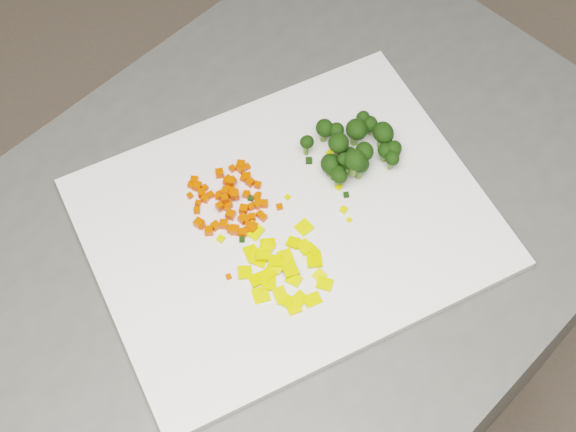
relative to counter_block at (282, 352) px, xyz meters
name	(u,v)px	position (x,y,z in m)	size (l,w,h in m)	color
counter_block	(282,352)	(0.00, 0.00, 0.00)	(0.94, 0.66, 0.90)	#4A4A48
cutting_board	(288,223)	(0.01, -0.01, 0.46)	(0.47, 0.37, 0.01)	white
carrot_pile	(228,194)	(-0.05, 0.05, 0.48)	(0.11, 0.11, 0.03)	#E53202
pepper_pile	(280,264)	(-0.03, -0.06, 0.47)	(0.12, 0.12, 0.02)	yellow
broccoli_pile	(354,151)	(0.12, 0.03, 0.49)	(0.13, 0.13, 0.06)	black
carrot_cube_0	(231,215)	(-0.05, 0.03, 0.47)	(0.01, 0.01, 0.01)	#E53202
carrot_cube_1	(220,206)	(-0.06, 0.04, 0.47)	(0.01, 0.01, 0.01)	#E53202
carrot_cube_2	(228,189)	(-0.04, 0.06, 0.47)	(0.01, 0.01, 0.01)	#E53202
carrot_cube_3	(255,226)	(-0.03, 0.00, 0.47)	(0.01, 0.01, 0.01)	#E53202
carrot_cube_4	(242,233)	(-0.05, 0.00, 0.47)	(0.01, 0.01, 0.01)	#E53202
carrot_cube_5	(257,197)	(-0.01, 0.04, 0.47)	(0.01, 0.01, 0.01)	#E53202
carrot_cube_6	(209,231)	(-0.09, 0.02, 0.47)	(0.01, 0.01, 0.01)	#E53202
carrot_cube_7	(190,196)	(-0.09, 0.08, 0.47)	(0.01, 0.01, 0.01)	#E53202
carrot_cube_8	(260,215)	(-0.02, 0.01, 0.47)	(0.01, 0.01, 0.01)	#E53202
carrot_cube_9	(233,192)	(-0.04, 0.05, 0.47)	(0.01, 0.01, 0.01)	#E53202
carrot_cube_10	(248,194)	(-0.02, 0.05, 0.47)	(0.01, 0.01, 0.01)	#E53202
carrot_cube_11	(235,230)	(-0.06, 0.01, 0.47)	(0.01, 0.01, 0.01)	#E53202
carrot_cube_12	(263,217)	(-0.02, 0.01, 0.47)	(0.01, 0.01, 0.01)	#E53202
carrot_cube_13	(258,204)	(-0.02, 0.03, 0.47)	(0.01, 0.01, 0.01)	#E53202
carrot_cube_14	(250,182)	(-0.01, 0.06, 0.47)	(0.01, 0.01, 0.01)	#E53202
carrot_cube_15	(233,181)	(-0.03, 0.07, 0.47)	(0.01, 0.01, 0.01)	#E53202
carrot_cube_16	(201,225)	(-0.09, 0.03, 0.47)	(0.01, 0.01, 0.01)	#E53202
carrot_cube_17	(231,229)	(-0.06, 0.01, 0.47)	(0.01, 0.01, 0.01)	#E53202
carrot_cube_18	(264,204)	(-0.01, 0.03, 0.47)	(0.01, 0.01, 0.01)	#E53202
carrot_cube_19	(241,165)	(-0.01, 0.09, 0.47)	(0.01, 0.01, 0.01)	#E53202
carrot_cube_20	(235,194)	(-0.04, 0.05, 0.47)	(0.01, 0.01, 0.01)	#E53202
carrot_cube_21	(247,230)	(-0.04, 0.00, 0.47)	(0.01, 0.01, 0.01)	#E53202
carrot_cube_22	(225,191)	(-0.05, 0.06, 0.48)	(0.01, 0.01, 0.01)	#E53202
carrot_cube_23	(215,226)	(-0.08, 0.02, 0.47)	(0.01, 0.01, 0.01)	#E53202
carrot_cube_24	(247,177)	(-0.01, 0.07, 0.47)	(0.01, 0.01, 0.01)	#E53202
carrot_cube_25	(262,215)	(-0.02, 0.01, 0.47)	(0.01, 0.01, 0.01)	#E53202
carrot_cube_26	(194,181)	(-0.07, 0.09, 0.47)	(0.01, 0.01, 0.01)	#E53202
carrot_cube_27	(242,218)	(-0.04, 0.02, 0.47)	(0.01, 0.01, 0.01)	#E53202
carrot_cube_28	(205,199)	(-0.07, 0.06, 0.47)	(0.01, 0.01, 0.01)	#E53202
carrot_cube_29	(198,203)	(-0.08, 0.06, 0.47)	(0.01, 0.01, 0.01)	#E53202
carrot_cube_30	(247,167)	(0.00, 0.08, 0.47)	(0.01, 0.01, 0.01)	#E53202
carrot_cube_31	(199,223)	(-0.09, 0.04, 0.47)	(0.01, 0.01, 0.01)	#E53202
carrot_cube_32	(252,217)	(-0.03, 0.02, 0.47)	(0.01, 0.01, 0.01)	#E53202
carrot_cube_33	(249,226)	(-0.04, 0.01, 0.47)	(0.01, 0.01, 0.01)	#E53202
carrot_cube_34	(258,200)	(-0.01, 0.03, 0.47)	(0.01, 0.01, 0.01)	#E53202
carrot_cube_35	(211,195)	(-0.06, 0.07, 0.47)	(0.01, 0.01, 0.01)	#E53202
carrot_cube_36	(197,210)	(-0.09, 0.05, 0.47)	(0.01, 0.01, 0.01)	#E53202
carrot_cube_37	(251,207)	(-0.03, 0.03, 0.47)	(0.01, 0.01, 0.01)	#E53202
carrot_cube_38	(230,193)	(-0.04, 0.05, 0.47)	(0.01, 0.01, 0.01)	#E53202
carrot_cube_39	(197,186)	(-0.07, 0.09, 0.47)	(0.01, 0.01, 0.01)	#E53202
carrot_cube_40	(232,169)	(-0.02, 0.09, 0.47)	(0.01, 0.01, 0.01)	#E53202
carrot_cube_41	(241,169)	(-0.01, 0.08, 0.47)	(0.01, 0.01, 0.01)	#E53202
carrot_cube_42	(220,195)	(-0.05, 0.06, 0.47)	(0.01, 0.01, 0.01)	#E53202
carrot_cube_43	(225,198)	(-0.05, 0.05, 0.48)	(0.01, 0.01, 0.01)	#E53202
carrot_cube_44	(246,219)	(-0.04, 0.01, 0.47)	(0.01, 0.01, 0.01)	#E53202
carrot_cube_45	(258,185)	(0.00, 0.05, 0.47)	(0.01, 0.01, 0.01)	#E53202
carrot_cube_46	(191,185)	(-0.08, 0.09, 0.47)	(0.01, 0.01, 0.01)	#E53202
carrot_cube_47	(246,195)	(-0.02, 0.05, 0.47)	(0.01, 0.01, 0.01)	#E53202
carrot_cube_48	(218,197)	(-0.06, 0.06, 0.47)	(0.01, 0.01, 0.01)	#E53202
carrot_cube_49	(220,173)	(-0.04, 0.09, 0.47)	(0.01, 0.01, 0.01)	#E53202
carrot_cube_50	(229,204)	(-0.05, 0.04, 0.47)	(0.01, 0.01, 0.01)	#E53202
carrot_cube_51	(227,182)	(-0.04, 0.07, 0.47)	(0.01, 0.01, 0.01)	#E53202
carrot_cube_52	(225,192)	(-0.05, 0.06, 0.48)	(0.01, 0.01, 0.01)	#E53202
carrot_cube_53	(233,194)	(-0.04, 0.05, 0.47)	(0.01, 0.01, 0.01)	#E53202
carrot_cube_54	(258,202)	(-0.02, 0.03, 0.47)	(0.01, 0.01, 0.01)	#E53202
carrot_cube_55	(253,229)	(-0.04, 0.00, 0.47)	(0.01, 0.01, 0.01)	#E53202
carrot_cube_56	(227,208)	(-0.05, 0.04, 0.47)	(0.01, 0.01, 0.01)	#E53202
carrot_cube_57	(244,209)	(-0.04, 0.03, 0.47)	(0.01, 0.01, 0.01)	#E53202
carrot_cube_58	(243,219)	(-0.04, 0.02, 0.47)	(0.01, 0.01, 0.01)	#E53202
carrot_cube_59	(227,206)	(-0.05, 0.04, 0.47)	(0.01, 0.01, 0.01)	#E53202
carrot_cube_60	(258,204)	(-0.02, 0.03, 0.47)	(0.01, 0.01, 0.01)	#E53202
carrot_cube_61	(224,224)	(-0.07, 0.02, 0.47)	(0.01, 0.01, 0.01)	#E53202
carrot_cube_62	(259,195)	(-0.01, 0.04, 0.47)	(0.01, 0.01, 0.01)	#E53202
carrot_cube_63	(228,180)	(-0.03, 0.08, 0.47)	(0.01, 0.01, 0.01)	#E53202
carrot_cube_64	(205,188)	(-0.06, 0.08, 0.47)	(0.01, 0.01, 0.01)	#E53202
carrot_cube_65	(223,204)	(-0.05, 0.05, 0.47)	(0.01, 0.01, 0.01)	#E53202
carrot_cube_66	(230,182)	(-0.03, 0.07, 0.48)	(0.01, 0.01, 0.01)	#E53202
carrot_cube_67	(244,178)	(-0.02, 0.07, 0.47)	(0.01, 0.01, 0.01)	#E53202
carrot_cube_68	(202,193)	(-0.07, 0.07, 0.47)	(0.01, 0.01, 0.01)	#E53202
pepper_chunk_0	(263,255)	(-0.04, -0.04, 0.47)	(0.01, 0.02, 0.00)	yellow
pepper_chunk_1	(282,262)	(-0.02, -0.05, 0.46)	(0.02, 0.01, 0.00)	yellow
pepper_chunk_2	(305,247)	(0.01, -0.05, 0.46)	(0.02, 0.02, 0.00)	yellow
pepper_chunk_3	(319,275)	(0.01, -0.09, 0.46)	(0.01, 0.01, 0.00)	yellow
pepper_chunk_4	(268,275)	(-0.05, -0.06, 0.47)	(0.02, 0.01, 0.01)	yellow
pepper_chunk_5	(261,295)	(-0.07, -0.08, 0.46)	(0.02, 0.02, 0.00)	yellow
pepper_chunk_6	(280,294)	(-0.05, -0.09, 0.46)	(0.01, 0.02, 0.00)	yellow
pepper_chunk_7	(268,243)	(-0.03, -0.02, 0.46)	(0.02, 0.01, 0.00)	yellow
pepper_chunk_8	(252,253)	(-0.05, -0.03, 0.46)	(0.02, 0.02, 0.00)	yellow
pepper_chunk_9	(266,249)	(-0.03, -0.03, 0.46)	(0.01, 0.02, 0.00)	yellow
pepper_chunk_10	(286,301)	(-0.04, -0.10, 0.46)	(0.02, 0.01, 0.00)	yellow
pepper_chunk_11	(314,260)	(0.01, -0.07, 0.46)	(0.02, 0.02, 0.00)	yellow
pepper_chunk_12	(313,300)	(-0.01, -0.11, 0.46)	(0.02, 0.02, 0.00)	yellow
pepper_chunk_13	(304,227)	(0.02, -0.03, 0.46)	(0.02, 0.02, 0.00)	yellow
pepper_chunk_14	(325,284)	(0.01, -0.10, 0.46)	(0.02, 0.02, 0.00)	yellow
pepper_chunk_15	(299,300)	(-0.03, -0.11, 0.46)	(0.02, 0.02, 0.00)	yellow
pepper_chunk_16	(275,261)	(-0.03, -0.05, 0.47)	(0.02, 0.02, 0.00)	yellow
pepper_chunk_17	(294,280)	(-0.02, -0.08, 0.46)	(0.02, 0.01, 0.00)	yellow
pepper_chunk_18	(277,266)	(-0.03, -0.06, 0.47)	(0.02, 0.01, 0.00)	yellow
pepper_chunk_19	(285,257)	(-0.02, -0.05, 0.46)	(0.02, 0.02, 0.00)	yellow
pepper_chunk_20	(254,231)	(-0.04, 0.00, 0.47)	(0.02, 0.02, 0.01)	yellow
pepper_chunk_21	(312,249)	(0.01, -0.06, 0.46)	(0.02, 0.01, 0.00)	yellow
pepper_chunk_22	(293,243)	(0.00, -0.04, 0.46)	(0.01, 0.01, 0.00)	yellow
pepper_chunk_23	(245,272)	(-0.07, -0.05, 0.46)	(0.02, 0.02, 0.00)	yellow
pepper_chunk_24	(290,270)	(-0.02, -0.07, 0.47)	(0.02, 0.02, 0.00)	yellow
pepper_chunk_25	(258,279)	(-0.06, -0.06, 0.46)	(0.02, 0.02, 0.00)	yellow
pepper_chunk_26	(269,283)	(-0.05, -0.07, 0.46)	(0.02, 0.02, 0.00)	yellow
pepper_chunk_27	(274,265)	(-0.03, -0.05, 0.46)	(0.02, 0.01, 0.00)	yellow
pepper_chunk_28	(259,259)	(-0.05, -0.04, 0.46)	(0.02, 0.02, 0.00)	yellow
pepper_chunk_29	(294,309)	(-0.04, -0.11, 0.46)	(0.01, 0.02, 0.00)	yellow
pepper_chunk_30	(286,300)	(-0.04, -0.10, 0.46)	(0.02, 0.01, 0.00)	yellow
broccoli_floret_0	(324,132)	(0.10, 0.08, 0.48)	(0.03, 0.03, 0.03)	black
broccoli_floret_1	(338,179)	(0.09, 0.01, 0.48)	(0.03, 0.03, 0.03)	black
broccoli_floret_2	(329,167)	(0.08, 0.03, 0.48)	(0.03, 0.03, 0.03)	black
broccoli_floret_3	(306,146)	(0.07, 0.07, 0.48)	(0.02, 0.02, 0.03)	black
broccoli_floret_4	(391,162)	(0.16, 0.00, 0.48)	(0.02, 0.02, 0.03)	black
broccoli_floret_5	(355,134)	(0.14, 0.06, 0.48)	(0.04, 0.04, 0.04)	black
broccoli_floret_6	(384,154)	(0.16, 0.02, 0.48)	(0.03, 0.03, 0.03)	black
broccoli_floret_7	(354,164)	(0.11, 0.01, 0.50)	(0.04, 0.04, 0.04)	black
broccoli_floret_8	(382,137)	(0.16, 0.04, 0.48)	(0.04, 0.04, 0.04)	black
broccoli_floret_9	(336,134)	(0.11, 0.07, 0.48)	(0.03, 0.03, 0.03)	black
broccoli_floret_10	(338,176)	(0.09, 0.01, 0.48)	(0.02, 0.02, 0.03)	black
broccoli_floret_11	(369,126)	(0.16, 0.06, 0.48)	(0.03, 0.03, 0.03)	black
broccoli_floret_12	(392,152)	(0.17, 0.02, 0.48)	(0.03, 0.03, 0.03)	black
broccoli_floret_13	(349,157)	(0.11, 0.03, 0.48)	(0.02, 0.02, 0.03)	black
broccoli_floret_14	(344,162)	(0.10, 0.02, 0.49)	(0.02, 0.02, 0.03)	black
broccoli_floret_15	(362,122)	(0.15, 0.07, 0.48)	(0.02, 0.02, 0.03)	black
broccoli_floret_16	(360,169)	(0.12, 0.01, 0.48)	(0.03, 0.03, 0.04)	black
broccoli_floret_17	(333,172)	(0.09, 0.02, 0.48)	(0.03, 0.03, 0.03)	black
broccoli_floret_18	(337,147)	(0.10, 0.04, 0.49)	(0.04, 0.04, 0.04)	black
broccoli_floret_19	(346,167)	(0.10, 0.02, 0.48)	(0.03, 0.03, 0.03)	black
broccoli_floret_20	(392,155)	(0.16, 0.01, 0.48)	(0.02, 0.02, 0.03)	black
broccoli_floret_21	(363,154)	(0.13, 0.02, 0.49)	(0.03, 0.03, 0.03)	black
stray_bit_0	(329,156)	(0.10, 0.05, 0.46)	(0.00, 0.00, 0.00)	#E53202
stray_bit_1	(288,197)	(0.02, 0.02, 0.46)	(0.01, 0.01, 0.00)	yellow
stray_bit_2	(221,239)	(-0.08, 0.01, 0.47)	(0.01, 0.01, 0.01)	yellow
stray_bit_3	(309,161)	(0.07, 0.06, 0.47)	(0.01, 0.01, 0.01)	black
stray_bit_4	(328,161)	(0.09, 0.05, 0.46)	(0.01, 0.01, 0.00)	#E53202
stray_bit_5	(346,195)	(0.09, -0.01, 0.46)	(0.01, 0.01, 0.00)	black
stray_bit_6	(298,241)	(0.00, -0.04, 0.46)	(0.01, 0.01, 0.00)	#E53202
stray_bit_7	(339,187)	(0.09, 0.01, 0.47)	(0.01, 0.01, 0.01)	yellow
stray_bit_8	(242,240)	(-0.05, -0.01, 0.46)	(0.01, 0.01, 0.00)	black
stray_bit_9	(344,210)	(0.07, -0.03, 0.47)	(0.01, 0.01, 0.01)	yellow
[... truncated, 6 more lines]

